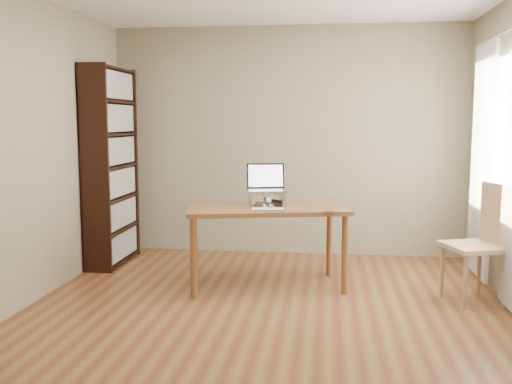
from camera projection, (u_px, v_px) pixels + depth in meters
name	position (u px, v px, depth m)	size (l,w,h in m)	color
room	(270.00, 152.00, 4.31)	(4.04, 4.54, 2.64)	#612C19
bookshelf	(111.00, 166.00, 6.09)	(0.30, 0.90, 2.10)	black
curtains	(499.00, 164.00, 4.87)	(0.03, 1.90, 2.25)	white
desk	(266.00, 217.00, 5.24)	(1.57, 1.03, 0.75)	brown
laptop_stand	(267.00, 197.00, 5.29)	(0.32, 0.25, 0.13)	silver
laptop	(268.00, 184.00, 5.34)	(0.40, 0.37, 0.25)	silver
keyboard	(268.00, 209.00, 5.00)	(0.31, 0.16, 0.02)	silver
coaster	(329.00, 212.00, 4.92)	(0.10, 0.10, 0.01)	brown
cat	(266.00, 198.00, 5.33)	(0.26, 0.49, 0.16)	#423934
chair	(484.00, 239.00, 4.79)	(0.57, 0.57, 1.01)	tan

